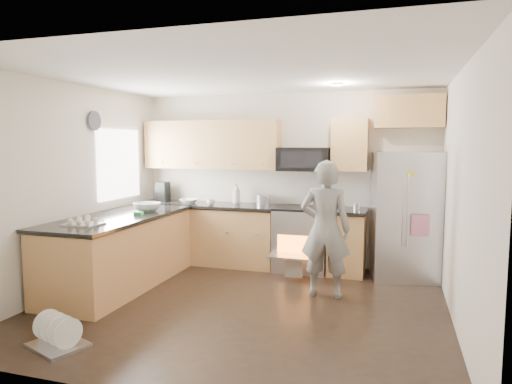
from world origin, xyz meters
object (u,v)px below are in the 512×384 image
(stove_range, at_px, (302,224))
(refrigerator, at_px, (405,216))
(person, at_px, (325,229))
(dish_rack, at_px, (58,338))

(stove_range, xyz_separation_m, refrigerator, (1.42, 0.01, 0.19))
(person, distance_m, dish_rack, 3.08)
(stove_range, bearing_deg, person, -64.83)
(refrigerator, bearing_deg, stove_range, 170.30)
(stove_range, height_order, dish_rack, stove_range)
(person, bearing_deg, stove_range, -67.19)
(person, height_order, dish_rack, person)
(refrigerator, distance_m, person, 1.41)
(refrigerator, bearing_deg, dish_rack, -143.57)
(stove_range, distance_m, refrigerator, 1.43)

